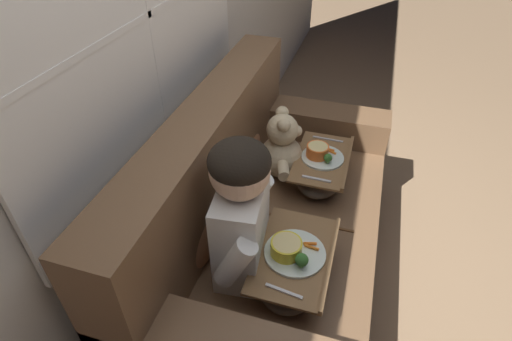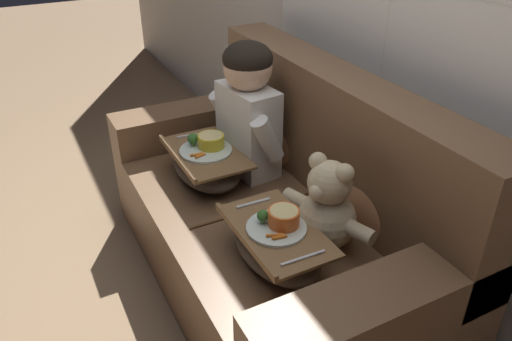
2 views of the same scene
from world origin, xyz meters
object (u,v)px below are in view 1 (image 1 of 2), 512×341
couch (266,225)px  throw_pillow_behind_teddy (247,144)px  throw_pillow_behind_child (198,230)px  lap_tray_child (294,264)px  child_figure (241,206)px  lap_tray_teddy (321,168)px  teddy_bear (282,149)px

couch → throw_pillow_behind_teddy: 0.46m
throw_pillow_behind_child → lap_tray_child: (-0.00, -0.42, -0.07)m
child_figure → lap_tray_child: size_ratio=1.35×
throw_pillow_behind_child → lap_tray_teddy: size_ratio=0.74×
teddy_bear → throw_pillow_behind_child: bearing=163.3°
throw_pillow_behind_child → throw_pillow_behind_teddy: 0.67m
throw_pillow_behind_child → teddy_bear: size_ratio=0.84×
lap_tray_teddy → throw_pillow_behind_teddy: bearing=90.0°
throw_pillow_behind_child → teddy_bear: teddy_bear is taller
teddy_bear → lap_tray_child: (-0.67, -0.22, -0.08)m
throw_pillow_behind_teddy → child_figure: child_figure is taller
couch → teddy_bear: size_ratio=4.31×
throw_pillow_behind_child → lap_tray_child: throw_pillow_behind_child is taller
throw_pillow_behind_child → child_figure: 0.28m
child_figure → lap_tray_child: child_figure is taller
lap_tray_child → lap_tray_teddy: size_ratio=1.01×
lap_tray_child → teddy_bear: bearing=17.8°
throw_pillow_behind_child → child_figure: size_ratio=0.54×
lap_tray_child → couch: bearing=32.0°
couch → child_figure: bearing=178.2°
child_figure → teddy_bear: child_figure is taller
couch → lap_tray_child: (-0.34, -0.21, 0.17)m
child_figure → lap_tray_child: (-0.00, -0.22, -0.27)m
child_figure → teddy_bear: 0.70m
child_figure → lap_tray_teddy: 0.76m
couch → child_figure: size_ratio=2.78×
child_figure → lap_tray_child: 0.35m
teddy_bear → throw_pillow_behind_teddy: bearing=90.5°
couch → child_figure: 0.55m
throw_pillow_behind_teddy → lap_tray_teddy: throw_pillow_behind_teddy is taller
throw_pillow_behind_teddy → couch: bearing=-148.2°
throw_pillow_behind_child → lap_tray_teddy: throw_pillow_behind_child is taller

